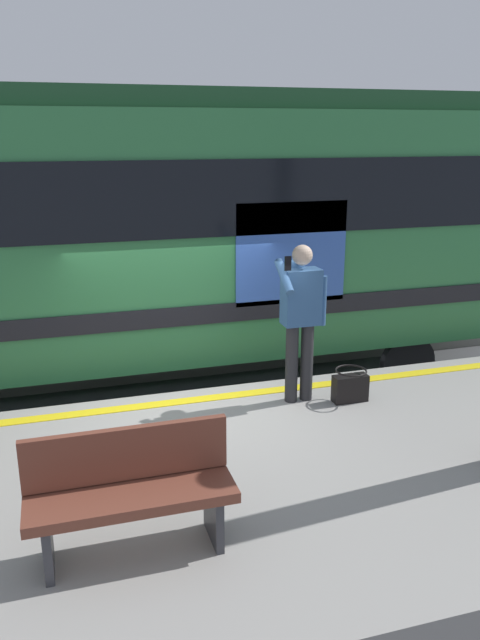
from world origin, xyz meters
name	(u,v)px	position (x,y,z in m)	size (l,w,h in m)	color
ground_plane	(186,460)	(0.00, 0.00, 0.00)	(23.71, 23.71, 0.00)	#3D3D3F
platform	(231,521)	(0.00, 1.99, 0.45)	(12.74, 3.99, 0.90)	gray
safety_line	(190,400)	(0.00, 0.30, 0.91)	(12.49, 0.16, 0.01)	yellow
track_rail_near	(168,413)	(0.00, -1.19, 0.08)	(16.57, 0.08, 0.16)	slate
track_rail_far	(152,376)	(0.00, -2.62, 0.08)	(16.57, 0.08, 0.16)	slate
train_carriage	(95,225)	(0.78, -1.90, 2.61)	(13.08, 2.75, 4.15)	#2D723F
passenger	(301,310)	(-1.18, 0.61, 1.95)	(0.57, 0.55, 1.77)	#262628
handbag	(350,386)	(-1.72, 0.82, 1.08)	(0.39, 0.35, 0.38)	black
bench	(131,489)	(0.94, 2.73, 1.39)	(1.47, 0.44, 0.90)	brown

